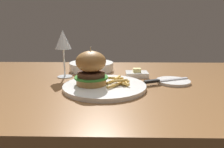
% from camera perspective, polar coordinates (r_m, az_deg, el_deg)
% --- Properties ---
extents(dining_table, '(1.43, 0.83, 0.74)m').
position_cam_1_polar(dining_table, '(0.82, 1.41, -7.62)').
color(dining_table, brown).
rests_on(dining_table, ground).
extents(main_plate, '(0.29, 0.29, 0.01)m').
position_cam_1_polar(main_plate, '(0.70, -1.70, -3.53)').
color(main_plate, white).
rests_on(main_plate, dining_table).
extents(burger_sandwich, '(0.12, 0.12, 0.13)m').
position_cam_1_polar(burger_sandwich, '(0.68, -5.59, 1.74)').
color(burger_sandwich, '#B78447').
rests_on(burger_sandwich, main_plate).
extents(fries_pile, '(0.08, 0.12, 0.02)m').
position_cam_1_polar(fries_pile, '(0.69, 2.42, -2.20)').
color(fries_pile, '#E0B251').
rests_on(fries_pile, main_plate).
extents(wine_glass, '(0.07, 0.07, 0.20)m').
position_cam_1_polar(wine_glass, '(0.85, -13.49, 8.99)').
color(wine_glass, silver).
rests_on(wine_glass, dining_table).
extents(bread_plate, '(0.13, 0.13, 0.01)m').
position_cam_1_polar(bread_plate, '(0.80, 17.38, -2.02)').
color(bread_plate, white).
rests_on(bread_plate, dining_table).
extents(table_knife, '(0.18, 0.09, 0.01)m').
position_cam_1_polar(table_knife, '(0.77, 14.58, -1.77)').
color(table_knife, silver).
rests_on(table_knife, bread_plate).
extents(butter_dish, '(0.09, 0.07, 0.04)m').
position_cam_1_polar(butter_dish, '(0.86, 7.42, 0.05)').
color(butter_dish, white).
rests_on(butter_dish, dining_table).
extents(soup_bowl, '(0.21, 0.21, 0.05)m').
position_cam_1_polar(soup_bowl, '(0.98, -5.57, 2.28)').
color(soup_bowl, white).
rests_on(soup_bowl, dining_table).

